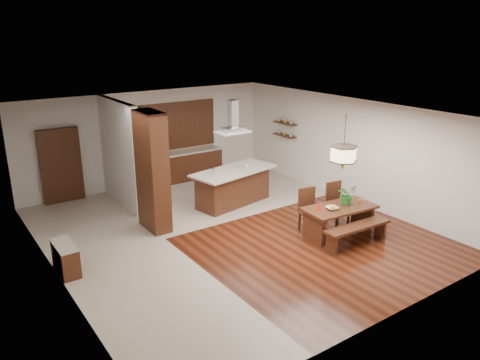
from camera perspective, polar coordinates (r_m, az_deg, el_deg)
room_shell at (r=10.74m, az=-1.32°, el=3.84°), size 9.00×9.04×2.92m
tile_hallway at (r=10.31m, az=-14.24°, el=-9.64°), size 2.50×9.00×0.01m
tile_kitchen at (r=14.00m, az=-2.68°, el=-1.55°), size 5.50×4.00×0.01m
soffit_band at (r=10.56m, az=-1.35°, el=8.17°), size 8.00×9.00×0.02m
partition_pier at (r=11.27m, az=-10.64°, el=0.98°), size 0.45×1.00×2.90m
partition_stub at (r=13.14m, az=-14.49°, el=3.17°), size 0.18×2.40×2.90m
hallway_console at (r=10.08m, az=-20.47°, el=-8.95°), size 0.37×0.88×0.63m
hallway_doorway at (r=13.91m, az=-20.99°, el=1.63°), size 1.10×0.20×2.10m
rear_counter at (r=15.14m, az=-6.96°, el=1.73°), size 2.60×0.62×0.95m
kitchen_window at (r=15.06m, az=-7.61°, el=6.62°), size 2.60×0.08×1.50m
shelf_lower at (r=15.18m, az=5.45°, el=5.44°), size 0.26×0.90×0.04m
shelf_upper at (r=15.10m, az=5.50°, el=6.92°), size 0.26×0.90×0.04m
dining_table at (r=11.26m, az=11.99°, el=-4.10°), size 1.80×1.01×0.72m
dining_bench at (r=10.95m, az=14.05°, el=-6.53°), size 1.74×0.47×0.48m
dining_chair_left at (r=11.37m, az=8.60°, el=-3.71°), size 0.55×0.55×1.04m
dining_chair_right at (r=11.89m, az=11.88°, el=-2.87°), size 0.51×0.51×1.06m
pendant_lantern at (r=10.74m, az=12.59°, el=4.41°), size 0.64×0.64×1.31m
foliage_plant at (r=11.28m, az=12.87°, el=-1.75°), size 0.44×0.38×0.49m
fruit_bowl at (r=10.97m, az=11.16°, el=-3.38°), size 0.33×0.33×0.07m
napkin_cone at (r=10.86m, az=9.55°, el=-3.14°), size 0.15×0.15×0.20m
gold_ornament at (r=11.47m, az=14.44°, el=-2.56°), size 0.10×0.10×0.10m
kitchen_island at (r=12.96m, az=-0.84°, el=-0.77°), size 2.59×1.49×1.01m
range_hood at (r=12.47m, az=-0.89°, el=7.74°), size 0.90×0.55×0.87m
island_cup at (r=12.96m, az=0.75°, el=1.72°), size 0.14×0.14×0.09m
microwave at (r=14.64m, az=-9.83°, el=3.53°), size 0.58×0.46×0.28m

